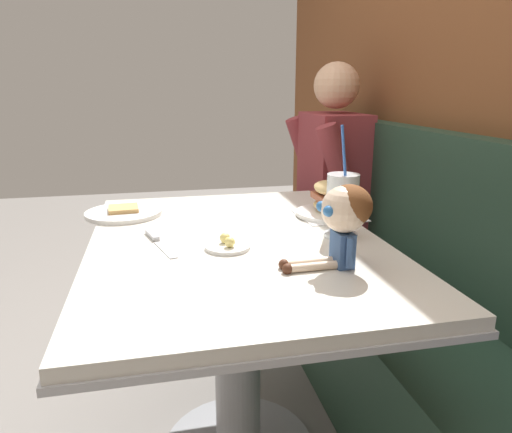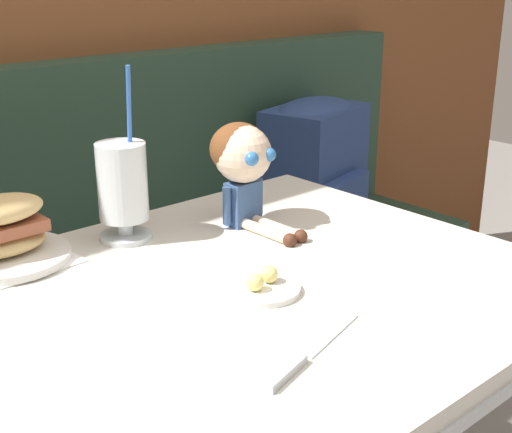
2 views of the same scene
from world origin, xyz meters
The scene contains 8 objects.
booth_bench centered at (0.00, 0.81, 0.33)m, with size 2.60×0.48×1.00m.
diner_table centered at (0.00, 0.18, 0.54)m, with size 1.11×0.81×0.74m.
milkshake_glass centered at (0.04, 0.48, 0.84)m, with size 0.10×0.10×0.32m.
sandwich_plate centered at (-0.17, 0.52, 0.79)m, with size 0.22×0.22×0.12m.
butter_saucer centered at (0.07, 0.15, 0.75)m, with size 0.12×0.12×0.04m.
butter_knife centered at (-0.03, -0.04, 0.74)m, with size 0.23×0.08×0.01m.
seated_doll centered at (0.25, 0.39, 0.87)m, with size 0.11×0.22×0.20m.
backpack centered at (0.86, 0.78, 0.66)m, with size 0.34×0.30×0.41m.
Camera 2 is at (-0.60, -0.60, 1.22)m, focal length 50.48 mm.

